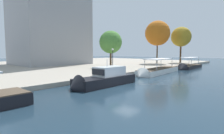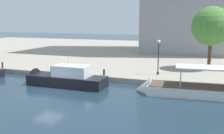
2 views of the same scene
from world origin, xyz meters
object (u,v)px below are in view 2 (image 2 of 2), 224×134
at_px(mooring_bollard_2, 104,72).
at_px(tree_3, 212,26).
at_px(mooring_bollard_0, 2,65).
at_px(motor_yacht_2, 62,79).
at_px(tour_boat_3, 210,93).
at_px(lamp_post, 158,54).

bearing_deg(mooring_bollard_2, tree_3, 35.32).
height_order(mooring_bollard_0, tree_3, tree_3).
height_order(motor_yacht_2, tour_boat_3, motor_yacht_2).
height_order(tour_boat_3, mooring_bollard_2, tour_boat_3).
height_order(motor_yacht_2, mooring_bollard_0, motor_yacht_2).
bearing_deg(tree_3, mooring_bollard_0, -161.97).
bearing_deg(mooring_bollard_0, tour_boat_3, -5.74).
relative_size(motor_yacht_2, mooring_bollard_2, 13.01).
distance_m(motor_yacht_2, lamp_post, 11.80).
bearing_deg(lamp_post, mooring_bollard_0, -171.65).
relative_size(motor_yacht_2, mooring_bollard_0, 11.88).
distance_m(mooring_bollard_0, tree_3, 28.85).
distance_m(motor_yacht_2, tree_3, 20.47).
xyz_separation_m(mooring_bollard_0, lamp_post, (21.08, 3.09, 2.13)).
height_order(mooring_bollard_2, tree_3, tree_3).
relative_size(mooring_bollard_0, mooring_bollard_2, 1.09).
bearing_deg(tour_boat_3, tree_3, -94.40).
relative_size(motor_yacht_2, lamp_post, 2.31).
relative_size(tour_boat_3, tree_3, 1.79).
xyz_separation_m(tour_boat_3, mooring_bollard_0, (-27.07, 2.72, 0.65)).
distance_m(tour_boat_3, lamp_post, 8.79).
xyz_separation_m(motor_yacht_2, mooring_bollard_2, (3.35, 4.05, 0.32)).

